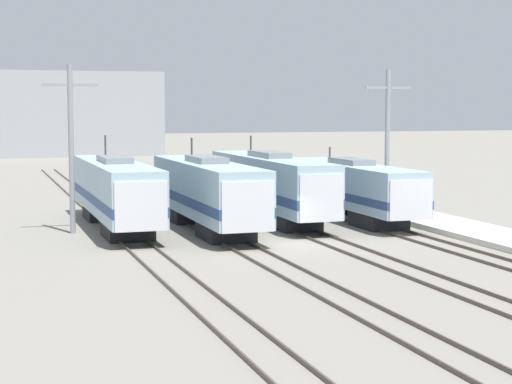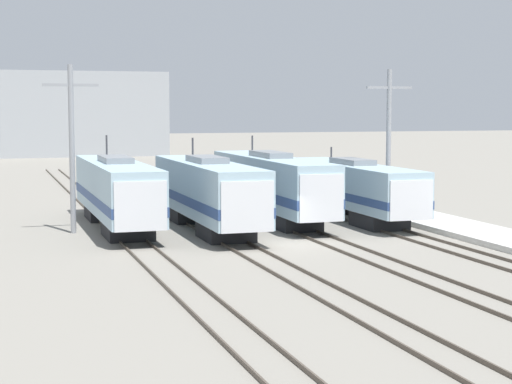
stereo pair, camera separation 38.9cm
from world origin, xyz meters
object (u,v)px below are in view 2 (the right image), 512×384
(locomotive_far_right, at_px, (355,189))
(catenary_tower_left, at_px, (72,144))
(catenary_tower_right, at_px, (389,141))
(locomotive_center_left, at_px, (209,193))
(locomotive_far_left, at_px, (117,192))
(locomotive_center_right, at_px, (273,185))

(locomotive_far_right, xyz_separation_m, catenary_tower_left, (-17.79, -0.28, 3.07))
(locomotive_far_right, bearing_deg, catenary_tower_left, -179.10)
(catenary_tower_right, bearing_deg, catenary_tower_left, 180.00)
(locomotive_center_left, height_order, catenary_tower_right, catenary_tower_right)
(locomotive_far_left, distance_m, locomotive_center_left, 5.58)
(locomotive_center_right, height_order, catenary_tower_right, catenary_tower_right)
(catenary_tower_right, bearing_deg, locomotive_center_right, 165.86)
(locomotive_center_left, xyz_separation_m, locomotive_center_right, (5.03, 3.16, 0.02))
(locomotive_far_left, relative_size, catenary_tower_left, 1.77)
(locomotive_center_right, relative_size, catenary_tower_left, 1.84)
(locomotive_center_left, relative_size, catenary_tower_right, 1.70)
(locomotive_center_right, bearing_deg, catenary_tower_right, -14.14)
(locomotive_center_left, bearing_deg, locomotive_far_right, 9.13)
(locomotive_center_left, bearing_deg, locomotive_center_right, 32.11)
(locomotive_center_right, distance_m, catenary_tower_right, 7.98)
(locomotive_far_left, relative_size, locomotive_center_left, 1.04)
(locomotive_center_left, xyz_separation_m, locomotive_far_right, (10.07, 1.62, -0.19))
(locomotive_far_left, bearing_deg, locomotive_center_left, -25.55)
(locomotive_center_right, relative_size, locomotive_far_right, 1.10)
(locomotive_far_left, bearing_deg, catenary_tower_right, -3.53)
(locomotive_far_right, relative_size, catenary_tower_right, 1.67)
(locomotive_center_left, xyz_separation_m, catenary_tower_left, (-7.72, 1.34, 2.88))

